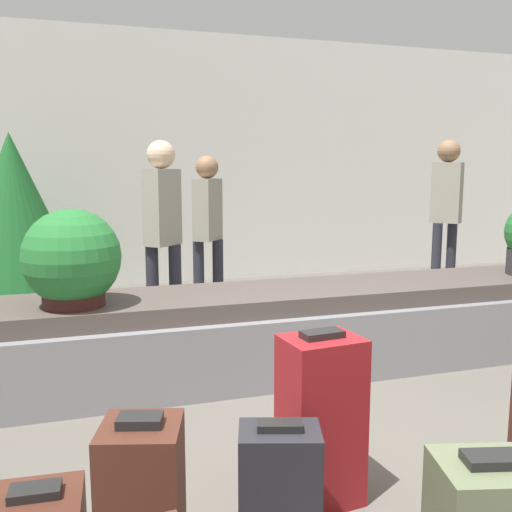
{
  "coord_description": "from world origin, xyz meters",
  "views": [
    {
      "loc": [
        -1.22,
        -2.18,
        1.47
      ],
      "look_at": [
        0.0,
        1.66,
        0.86
      ],
      "focal_mm": 40.0,
      "sensor_mm": 36.0,
      "label": 1
    }
  ],
  "objects_px": {
    "traveler_1": "(208,222)",
    "traveler_2": "(446,203)",
    "suitcase_1": "(320,420)",
    "decorated_tree": "(14,214)",
    "potted_plant_0": "(72,261)",
    "traveler_0": "(163,221)",
    "suitcase_0": "(279,491)"
  },
  "relations": [
    {
      "from": "suitcase_1",
      "to": "decorated_tree",
      "type": "height_order",
      "value": "decorated_tree"
    },
    {
      "from": "suitcase_0",
      "to": "decorated_tree",
      "type": "distance_m",
      "value": 4.7
    },
    {
      "from": "suitcase_0",
      "to": "traveler_1",
      "type": "xyz_separation_m",
      "value": [
        0.56,
        3.66,
        0.7
      ]
    },
    {
      "from": "potted_plant_0",
      "to": "traveler_1",
      "type": "distance_m",
      "value": 2.24
    },
    {
      "from": "suitcase_1",
      "to": "decorated_tree",
      "type": "bearing_deg",
      "value": 105.26
    },
    {
      "from": "suitcase_1",
      "to": "traveler_0",
      "type": "bearing_deg",
      "value": 90.1
    },
    {
      "from": "traveler_0",
      "to": "decorated_tree",
      "type": "distance_m",
      "value": 1.96
    },
    {
      "from": "suitcase_1",
      "to": "traveler_1",
      "type": "relative_size",
      "value": 0.49
    },
    {
      "from": "potted_plant_0",
      "to": "traveler_2",
      "type": "xyz_separation_m",
      "value": [
        4.09,
        1.85,
        0.19
      ]
    },
    {
      "from": "traveler_0",
      "to": "decorated_tree",
      "type": "relative_size",
      "value": 0.93
    },
    {
      "from": "suitcase_0",
      "to": "decorated_tree",
      "type": "xyz_separation_m",
      "value": [
        -1.31,
        4.45,
        0.76
      ]
    },
    {
      "from": "traveler_0",
      "to": "suitcase_1",
      "type": "bearing_deg",
      "value": 52.13
    },
    {
      "from": "traveler_1",
      "to": "decorated_tree",
      "type": "bearing_deg",
      "value": -73.63
    },
    {
      "from": "traveler_1",
      "to": "traveler_2",
      "type": "relative_size",
      "value": 0.89
    },
    {
      "from": "potted_plant_0",
      "to": "suitcase_1",
      "type": "bearing_deg",
      "value": -56.5
    },
    {
      "from": "traveler_0",
      "to": "traveler_1",
      "type": "bearing_deg",
      "value": -173.56
    },
    {
      "from": "suitcase_1",
      "to": "potted_plant_0",
      "type": "distance_m",
      "value": 1.93
    },
    {
      "from": "potted_plant_0",
      "to": "decorated_tree",
      "type": "distance_m",
      "value": 2.69
    },
    {
      "from": "traveler_1",
      "to": "traveler_2",
      "type": "distance_m",
      "value": 2.8
    },
    {
      "from": "suitcase_1",
      "to": "traveler_0",
      "type": "height_order",
      "value": "traveler_0"
    },
    {
      "from": "suitcase_0",
      "to": "traveler_2",
      "type": "xyz_separation_m",
      "value": [
        3.36,
        3.68,
        0.84
      ]
    },
    {
      "from": "traveler_0",
      "to": "traveler_1",
      "type": "height_order",
      "value": "traveler_0"
    },
    {
      "from": "suitcase_0",
      "to": "suitcase_1",
      "type": "distance_m",
      "value": 0.42
    },
    {
      "from": "suitcase_1",
      "to": "decorated_tree",
      "type": "xyz_separation_m",
      "value": [
        -1.6,
        4.17,
        0.63
      ]
    },
    {
      "from": "suitcase_0",
      "to": "traveler_0",
      "type": "height_order",
      "value": "traveler_0"
    },
    {
      "from": "potted_plant_0",
      "to": "traveler_0",
      "type": "distance_m",
      "value": 1.4
    },
    {
      "from": "traveler_2",
      "to": "decorated_tree",
      "type": "xyz_separation_m",
      "value": [
        -4.67,
        0.77,
        -0.08
      ]
    },
    {
      "from": "suitcase_1",
      "to": "traveler_2",
      "type": "height_order",
      "value": "traveler_2"
    },
    {
      "from": "potted_plant_0",
      "to": "traveler_1",
      "type": "bearing_deg",
      "value": 54.84
    },
    {
      "from": "suitcase_0",
      "to": "potted_plant_0",
      "type": "xyz_separation_m",
      "value": [
        -0.73,
        1.83,
        0.65
      ]
    },
    {
      "from": "suitcase_0",
      "to": "potted_plant_0",
      "type": "distance_m",
      "value": 2.07
    },
    {
      "from": "traveler_2",
      "to": "decorated_tree",
      "type": "height_order",
      "value": "decorated_tree"
    }
  ]
}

